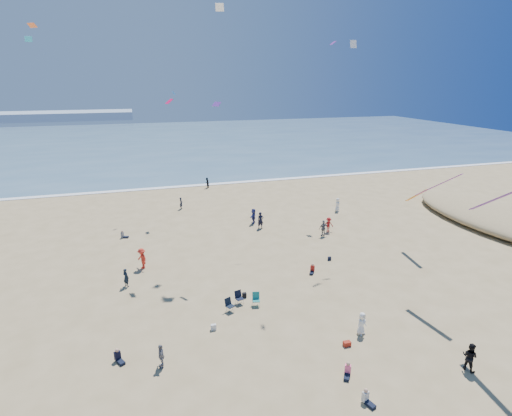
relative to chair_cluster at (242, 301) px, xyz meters
name	(u,v)px	position (x,y,z in m)	size (l,w,h in m)	color
ground	(264,401)	(-1.24, -9.00, -0.50)	(220.00, 220.00, 0.00)	tan
ocean	(155,142)	(-1.24, 86.00, -0.47)	(220.00, 100.00, 0.06)	#476B84
surf_line	(174,187)	(-1.24, 36.00, -0.46)	(220.00, 1.20, 0.08)	white
standing_flyers	(270,259)	(3.93, 5.35, 0.36)	(38.03, 48.28, 1.91)	black
seated_group	(238,306)	(-0.45, -0.47, -0.08)	(16.70, 28.02, 0.84)	silver
chair_cluster	(242,301)	(0.00, 0.00, 0.00)	(2.76, 1.56, 1.00)	black
white_tote	(214,327)	(-2.53, -2.14, -0.30)	(0.35, 0.20, 0.40)	silver
black_backpack	(244,295)	(0.52, 1.26, -0.31)	(0.30, 0.22, 0.38)	black
cooler	(347,344)	(5.10, -6.21, -0.35)	(0.45, 0.30, 0.30)	#A02616
navy_bag	(329,259)	(9.74, 5.33, -0.33)	(0.28, 0.18, 0.34)	black
kites_aloft	(318,96)	(7.84, 5.41, 14.09)	(42.04, 42.85, 29.19)	red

